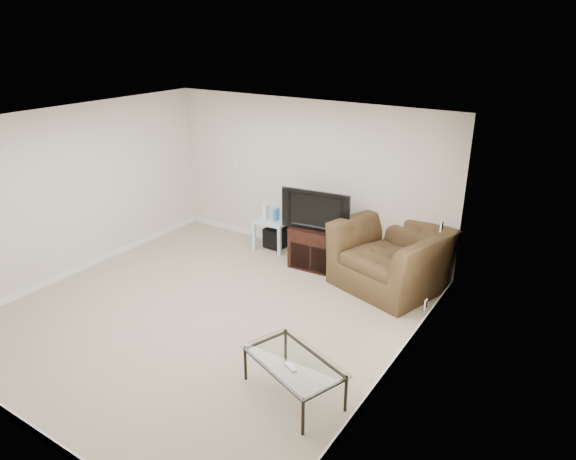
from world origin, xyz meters
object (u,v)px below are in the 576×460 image
Objects in this scene: recliner at (391,246)px; coffee_table at (293,378)px; tv_stand at (318,247)px; side_table at (274,233)px; television at (318,209)px; subwoofer at (276,237)px.

coffee_table is at bearing -70.99° from recliner.
tv_stand is 1.23m from recliner.
coffee_table is (1.29, -2.76, -0.12)m from tv_stand.
tv_stand is at bearing -13.01° from side_table.
television reaches higher than recliner.
tv_stand is 0.64m from television.
television is 1.25m from side_table.
tv_stand is 0.74× the size of coffee_table.
tv_stand is at bearing -14.77° from subwoofer.
side_table is (-1.00, 0.23, -0.07)m from tv_stand.
tv_stand reaches higher than side_table.
television is at bearing -90.00° from tv_stand.
subwoofer is 3.76m from coffee_table.
recliner is 1.34× the size of coffee_table.
subwoofer is 0.23× the size of recliner.
subwoofer is at bearing 156.34° from television.
tv_stand reaches higher than coffee_table.
recliner is at bearing -5.55° from television.
side_table is 0.50× the size of coffee_table.
coffee_table is (0.10, -2.76, -0.42)m from recliner.
tv_stand is 1.01m from subwoofer.
recliner reaches higher than side_table.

